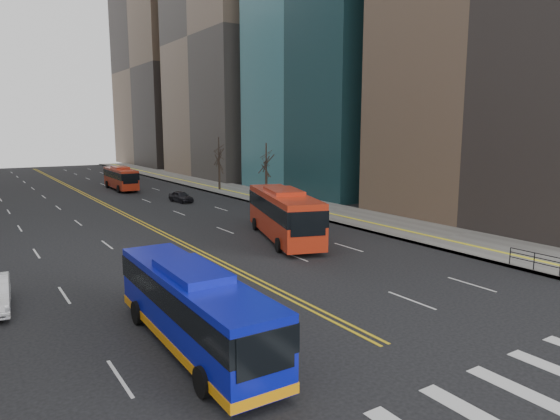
% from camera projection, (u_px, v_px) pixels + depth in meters
% --- Properties ---
extents(ground, '(220.00, 220.00, 0.00)m').
position_uv_depth(ground, '(505.00, 405.00, 15.03)').
color(ground, black).
extents(sidewalk_right, '(7.00, 130.00, 0.15)m').
position_uv_depth(sidewalk_right, '(256.00, 195.00, 61.67)').
color(sidewalk_right, slate).
rests_on(sidewalk_right, ground).
extents(crosswalk, '(26.70, 4.00, 0.01)m').
position_uv_depth(crosswalk, '(505.00, 405.00, 15.03)').
color(crosswalk, silver).
rests_on(crosswalk, ground).
extents(centerline, '(0.55, 100.00, 0.01)m').
position_uv_depth(centerline, '(90.00, 197.00, 60.56)').
color(centerline, gold).
rests_on(centerline, ground).
extents(office_towers, '(83.00, 134.00, 58.00)m').
position_uv_depth(office_towers, '(57.00, 12.00, 67.91)').
color(office_towers, '#98989B').
rests_on(office_towers, ground).
extents(pedestrian_railing, '(0.06, 6.06, 1.02)m').
position_uv_depth(pedestrian_railing, '(560.00, 264.00, 27.54)').
color(pedestrian_railing, black).
rests_on(pedestrian_railing, sidewalk_right).
extents(street_trees, '(35.20, 47.20, 7.60)m').
position_uv_depth(street_trees, '(50.00, 172.00, 38.98)').
color(street_trees, '#2F231C').
rests_on(street_trees, ground).
extents(blue_bus, '(2.67, 10.88, 3.19)m').
position_uv_depth(blue_bus, '(193.00, 306.00, 18.73)').
color(blue_bus, '#0B13A7').
rests_on(blue_bus, ground).
extents(red_bus_near, '(6.43, 12.30, 3.80)m').
position_uv_depth(red_bus_near, '(284.00, 211.00, 37.19)').
color(red_bus_near, '#B22913').
rests_on(red_bus_near, ground).
extents(red_bus_far, '(2.68, 9.85, 3.15)m').
position_uv_depth(red_bus_far, '(121.00, 177.00, 67.17)').
color(red_bus_far, '#B22913').
rests_on(red_bus_far, ground).
extents(car_dark_mid, '(1.92, 3.83, 1.25)m').
position_uv_depth(car_dark_mid, '(181.00, 197.00, 56.17)').
color(car_dark_mid, black).
rests_on(car_dark_mid, ground).
extents(car_dark_far, '(3.19, 4.56, 1.16)m').
position_uv_depth(car_dark_far, '(130.00, 176.00, 80.08)').
color(car_dark_far, black).
rests_on(car_dark_far, ground).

